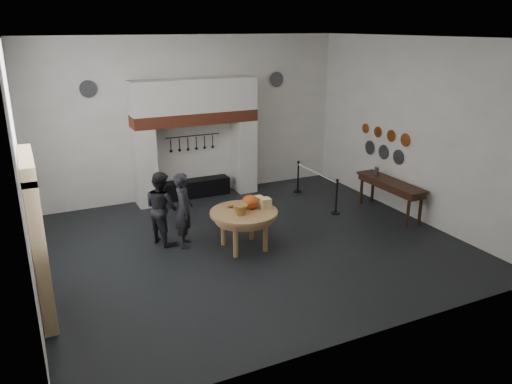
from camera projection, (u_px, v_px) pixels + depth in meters
name	position (u px, v px, depth m)	size (l,w,h in m)	color
floor	(251.00, 244.00, 11.36)	(9.00, 8.00, 0.02)	black
ceiling	(250.00, 38.00, 9.93)	(9.00, 8.00, 0.02)	silver
wall_back	(191.00, 118.00, 14.07)	(9.00, 0.02, 4.50)	white
wall_front	(367.00, 206.00, 7.23)	(9.00, 0.02, 4.50)	white
wall_left	(20.00, 174.00, 8.81)	(0.02, 8.00, 4.50)	white
wall_right	(413.00, 130.00, 12.49)	(0.02, 8.00, 4.50)	white
chimney_pier_left	(145.00, 167.00, 13.54)	(0.55, 0.70, 2.15)	silver
chimney_pier_right	(244.00, 155.00, 14.75)	(0.55, 0.70, 2.15)	silver
hearth_brick_band	(195.00, 118.00, 13.75)	(3.50, 0.72, 0.32)	#9E442B
chimney_hood	(194.00, 95.00, 13.55)	(3.50, 0.70, 0.90)	silver
iron_range	(197.00, 188.00, 14.47)	(1.90, 0.45, 0.50)	black
utensil_rail	(193.00, 136.00, 14.16)	(0.02, 0.02, 1.60)	black
door_recess	(33.00, 246.00, 8.28)	(0.04, 1.10, 2.50)	black
door_jamb_near	(41.00, 260.00, 7.71)	(0.22, 0.30, 2.60)	tan
door_jamb_far	(36.00, 228.00, 8.90)	(0.22, 0.30, 2.60)	tan
door_lintel	(26.00, 165.00, 7.87)	(0.22, 1.70, 0.30)	tan
wall_plaque	(27.00, 195.00, 9.72)	(0.05, 0.34, 0.44)	gold
work_table	(244.00, 213.00, 10.91)	(1.50, 1.50, 0.07)	tan
pumpkin	(250.00, 202.00, 11.02)	(0.36, 0.36, 0.31)	#CF481D
cheese_block_big	(265.00, 203.00, 11.02)	(0.22, 0.22, 0.24)	#E5CB89
cheese_block_small	(259.00, 200.00, 11.28)	(0.18, 0.18, 0.20)	#FBE996
wicker_basket	(240.00, 210.00, 10.68)	(0.32, 0.32, 0.22)	olive
bread_loaf	(233.00, 204.00, 11.14)	(0.31, 0.18, 0.13)	olive
visitor_near	(184.00, 210.00, 11.04)	(0.62, 0.41, 1.71)	black
visitor_far	(161.00, 208.00, 11.22)	(0.81, 0.63, 1.67)	black
side_table	(391.00, 182.00, 12.93)	(0.55, 2.20, 0.06)	#351B13
pewter_jug	(376.00, 171.00, 13.40)	(0.12, 0.12, 0.22)	#4E4E53
copper_pan_a	(406.00, 140.00, 12.74)	(0.34, 0.34, 0.03)	#C6662D
copper_pan_b	(391.00, 136.00, 13.21)	(0.32, 0.32, 0.03)	#C6662D
copper_pan_c	(378.00, 132.00, 13.68)	(0.30, 0.30, 0.03)	#C6662D
copper_pan_d	(366.00, 128.00, 14.15)	(0.28, 0.28, 0.03)	#C6662D
pewter_plate_left	(398.00, 157.00, 13.07)	(0.40, 0.40, 0.03)	#4C4C51
pewter_plate_mid	(384.00, 152.00, 13.58)	(0.40, 0.40, 0.03)	#4C4C51
pewter_plate_right	(370.00, 147.00, 14.09)	(0.40, 0.40, 0.03)	#4C4C51
pewter_plate_back_left	(88.00, 89.00, 12.63)	(0.44, 0.44, 0.03)	#4C4C51
pewter_plate_back_right	(277.00, 79.00, 14.83)	(0.44, 0.44, 0.03)	#4C4C51
barrier_post_near	(336.00, 197.00, 13.06)	(0.05, 0.05, 0.90)	black
barrier_post_far	(298.00, 177.00, 14.77)	(0.05, 0.05, 0.90)	black
barrier_rope	(317.00, 173.00, 13.79)	(0.04, 0.04, 2.00)	white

